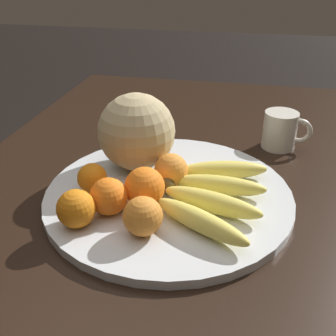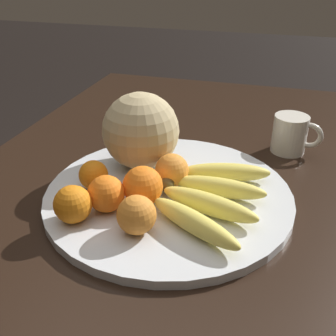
{
  "view_description": "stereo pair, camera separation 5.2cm",
  "coord_description": "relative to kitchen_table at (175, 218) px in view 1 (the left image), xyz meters",
  "views": [
    {
      "loc": [
        -0.7,
        -0.13,
        1.19
      ],
      "look_at": [
        -0.07,
        0.0,
        0.84
      ],
      "focal_mm": 42.0,
      "sensor_mm": 36.0,
      "label": 1
    },
    {
      "loc": [
        -0.69,
        -0.18,
        1.19
      ],
      "look_at": [
        -0.07,
        0.0,
        0.84
      ],
      "focal_mm": 42.0,
      "sensor_mm": 36.0,
      "label": 2
    }
  ],
  "objects": [
    {
      "name": "melon",
      "position": [
        0.01,
        0.08,
        0.2
      ],
      "size": [
        0.16,
        0.16,
        0.16
      ],
      "color": "tan",
      "rests_on": "fruit_bowl"
    },
    {
      "name": "orange_mid_center",
      "position": [
        -0.21,
        0.13,
        0.15
      ],
      "size": [
        0.06,
        0.06,
        0.06
      ],
      "color": "orange",
      "rests_on": "fruit_bowl"
    },
    {
      "name": "fruit_bowl",
      "position": [
        -0.07,
        0.0,
        0.11
      ],
      "size": [
        0.47,
        0.47,
        0.02
      ],
      "color": "silver",
      "rests_on": "kitchen_table"
    },
    {
      "name": "orange_front_left",
      "position": [
        -0.16,
        0.09,
        0.15
      ],
      "size": [
        0.07,
        0.07,
        0.07
      ],
      "color": "orange",
      "rests_on": "fruit_bowl"
    },
    {
      "name": "orange_back_left",
      "position": [
        -0.13,
        0.03,
        0.16
      ],
      "size": [
        0.07,
        0.07,
        0.07
      ],
      "color": "orange",
      "rests_on": "fruit_bowl"
    },
    {
      "name": "ceramic_mug",
      "position": [
        0.2,
        -0.22,
        0.15
      ],
      "size": [
        0.08,
        0.11,
        0.09
      ],
      "rotation": [
        0.0,
        0.0,
        4.56
      ],
      "color": "beige",
      "rests_on": "kitchen_table"
    },
    {
      "name": "kitchen_table",
      "position": [
        0.0,
        0.0,
        0.0
      ],
      "size": [
        1.41,
        0.92,
        0.77
      ],
      "color": "black",
      "rests_on": "ground_plane"
    },
    {
      "name": "produce_tag",
      "position": [
        -0.1,
        0.06,
        0.12
      ],
      "size": [
        0.1,
        0.05,
        0.0
      ],
      "rotation": [
        0.0,
        0.0,
        -0.2
      ],
      "color": "white",
      "rests_on": "fruit_bowl"
    },
    {
      "name": "orange_front_right",
      "position": [
        -0.21,
        0.02,
        0.15
      ],
      "size": [
        0.07,
        0.07,
        0.07
      ],
      "color": "orange",
      "rests_on": "fruit_bowl"
    },
    {
      "name": "banana_bunch",
      "position": [
        -0.1,
        -0.09,
        0.14
      ],
      "size": [
        0.27,
        0.2,
        0.04
      ],
      "rotation": [
        0.0,
        0.0,
        4.58
      ],
      "color": "#473819",
      "rests_on": "fruit_bowl"
    },
    {
      "name": "orange_top_small",
      "position": [
        -0.05,
        -0.0,
        0.15
      ],
      "size": [
        0.07,
        0.07,
        0.07
      ],
      "color": "orange",
      "rests_on": "fruit_bowl"
    },
    {
      "name": "orange_back_right",
      "position": [
        -0.1,
        0.14,
        0.15
      ],
      "size": [
        0.06,
        0.06,
        0.06
      ],
      "color": "orange",
      "rests_on": "fruit_bowl"
    }
  ]
}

